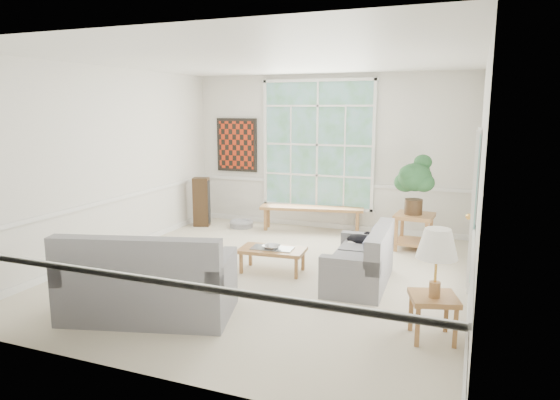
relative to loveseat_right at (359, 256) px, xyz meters
The scene contains 24 objects.
floor 1.37m from the loveseat_right, behind, with size 5.50×6.00×0.01m, color beige.
ceiling 2.92m from the loveseat_right, behind, with size 5.50×6.00×0.02m, color white.
wall_back 3.42m from the loveseat_right, 113.89° to the left, with size 5.50×0.02×3.00m, color silver.
wall_front 3.49m from the loveseat_right, 113.35° to the right, with size 5.50×0.02×3.00m, color silver.
wall_left 4.21m from the loveseat_right, behind, with size 0.02×6.00×3.00m, color silver.
wall_right 1.82m from the loveseat_right, ahead, with size 0.02×6.00×3.00m, color silver.
window_back 3.52m from the loveseat_right, 117.36° to the left, with size 2.30×0.08×2.40m, color white.
entry_door 1.64m from the loveseat_right, 21.87° to the left, with size 0.08×0.90×2.10m, color white.
door_sidelight 1.59m from the loveseat_right, ahead, with size 0.08×0.26×1.90m, color white.
wall_art 4.54m from the loveseat_right, 138.25° to the left, with size 0.90×0.06×1.10m, color #601C0D.
wall_frame_near 2.49m from the loveseat_right, 50.75° to the left, with size 0.04×0.26×0.32m, color black.
wall_frame_far 2.78m from the loveseat_right, 56.48° to the left, with size 0.04×0.26×0.32m, color black.
loveseat_right is the anchor object (origin of this frame).
loveseat_front 2.77m from the loveseat_right, 136.75° to the right, with size 1.87×0.97×1.01m, color gray.
coffee_table 1.30m from the loveseat_right, behind, with size 0.94×0.51×0.35m, color #9B693B.
pewter_bowl 1.28m from the loveseat_right, behind, with size 0.30×0.30×0.07m, color #A3A3A9.
window_bench 3.02m from the loveseat_right, 120.12° to the left, with size 1.99×0.39×0.46m, color #9B693B.
end_table 2.05m from the loveseat_right, 76.07° to the left, with size 0.61×0.61×0.61m, color #9B693B.
houseplant 2.15m from the loveseat_right, 76.58° to the left, with size 0.59×0.59×1.01m, color #24522B, non-canonical shape.
side_table 1.74m from the loveseat_right, 51.50° to the right, with size 0.46×0.46×0.47m, color #9B693B.
table_lamp 1.82m from the loveseat_right, 52.18° to the right, with size 0.41×0.41×0.71m, color white, non-canonical shape.
pet_bed 3.76m from the loveseat_right, 140.91° to the left, with size 0.48×0.48×0.14m, color gray.
floor_speaker 4.31m from the loveseat_right, 149.54° to the left, with size 0.31×0.24×0.99m, color #382615.
cat 0.53m from the loveseat_right, 101.87° to the left, with size 0.37×0.26×0.17m, color black.
Camera 1 is at (2.69, -6.39, 2.36)m, focal length 32.00 mm.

